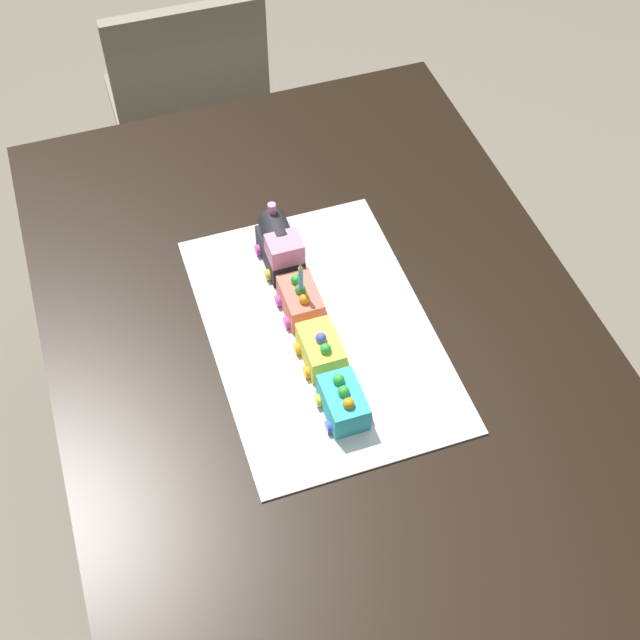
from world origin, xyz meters
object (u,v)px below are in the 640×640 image
at_px(cake_locomotive, 280,246).
at_px(cake_car_tanker_coral, 301,301).
at_px(birthday_candle, 301,276).
at_px(dining_table, 321,360).
at_px(chair, 190,112).
at_px(cake_car_flatbed_lemon, 321,350).
at_px(cake_car_gondola_turquoise, 343,402).

relative_size(cake_locomotive, cake_car_tanker_coral, 1.40).
relative_size(cake_locomotive, birthday_candle, 2.13).
height_order(cake_car_tanker_coral, birthday_candle, birthday_candle).
distance_m(dining_table, cake_car_tanker_coral, 0.15).
xyz_separation_m(dining_table, cake_car_tanker_coral, (-0.05, -0.03, 0.14)).
height_order(chair, cake_car_tanker_coral, chair).
height_order(cake_car_flatbed_lemon, cake_car_gondola_turquoise, same).
xyz_separation_m(cake_locomotive, cake_car_tanker_coral, (0.13, -0.00, -0.02)).
xyz_separation_m(chair, cake_locomotive, (0.86, 0.01, 0.32)).
xyz_separation_m(dining_table, birthday_candle, (-0.04, -0.03, 0.21)).
xyz_separation_m(cake_car_tanker_coral, birthday_candle, (0.01, 0.00, 0.07)).
xyz_separation_m(dining_table, chair, (-1.03, -0.04, -0.16)).
bearing_deg(birthday_candle, cake_car_tanker_coral, -180.00).
distance_m(cake_locomotive, cake_car_flatbed_lemon, 0.25).
relative_size(cake_car_tanker_coral, birthday_candle, 1.52).
bearing_deg(cake_car_tanker_coral, birthday_candle, 0.00).
bearing_deg(dining_table, cake_locomotive, -171.68).
height_order(cake_locomotive, cake_car_tanker_coral, cake_locomotive).
relative_size(dining_table, cake_car_gondola_turquoise, 14.00).
bearing_deg(cake_car_tanker_coral, cake_locomotive, 180.00).
height_order(dining_table, chair, chair).
height_order(chair, birthday_candle, birthday_candle).
bearing_deg(cake_car_gondola_turquoise, chair, -179.43).
height_order(dining_table, birthday_candle, birthday_candle).
bearing_deg(cake_locomotive, cake_car_tanker_coral, -0.00).
height_order(dining_table, cake_car_flatbed_lemon, cake_car_flatbed_lemon).
distance_m(dining_table, cake_car_flatbed_lemon, 0.16).
bearing_deg(birthday_candle, cake_locomotive, 180.00).
xyz_separation_m(cake_car_tanker_coral, cake_car_flatbed_lemon, (0.12, 0.00, -0.00)).
xyz_separation_m(dining_table, cake_car_flatbed_lemon, (0.07, -0.03, 0.14)).
bearing_deg(cake_car_flatbed_lemon, chair, -179.37).
distance_m(chair, birthday_candle, 1.06).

